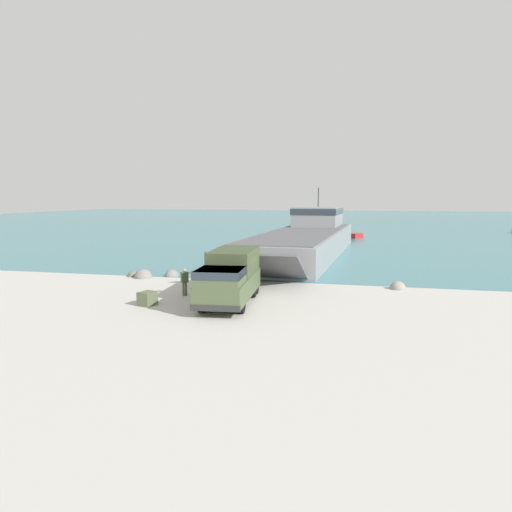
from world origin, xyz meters
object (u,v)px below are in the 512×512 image
object	(u,v)px
landing_craft	(306,237)
soldier_on_ramp	(185,280)
moored_boat_b	(342,234)
military_truck	(230,276)
moored_boat_a	(323,227)
cargo_crate	(147,299)

from	to	relation	value
landing_craft	soldier_on_ramp	xyz separation A→B (m)	(-4.12, -25.27, -0.77)
landing_craft	moored_boat_b	xyz separation A→B (m)	(2.28, 22.56, -1.29)
soldier_on_ramp	moored_boat_b	distance (m)	48.27
military_truck	soldier_on_ramp	bearing A→B (deg)	-116.94
landing_craft	moored_boat_b	world-z (taller)	landing_craft
moored_boat_a	moored_boat_b	world-z (taller)	moored_boat_a
military_truck	moored_boat_a	distance (m)	61.98
military_truck	soldier_on_ramp	world-z (taller)	military_truck
landing_craft	cargo_crate	distance (m)	28.94
moored_boat_b	cargo_crate	bearing A→B (deg)	18.59
soldier_on_ramp	moored_boat_b	bearing A→B (deg)	-56.13
moored_boat_a	military_truck	bearing A→B (deg)	88.26
military_truck	moored_boat_b	bearing A→B (deg)	170.80
military_truck	cargo_crate	world-z (taller)	military_truck
military_truck	cargo_crate	bearing A→B (deg)	-73.17
landing_craft	cargo_crate	world-z (taller)	landing_craft
landing_craft	moored_boat_b	bearing A→B (deg)	85.66
landing_craft	military_truck	xyz separation A→B (m)	(-0.71, -26.60, -0.18)
moored_boat_a	cargo_crate	bearing A→B (deg)	84.23
moored_boat_a	cargo_crate	world-z (taller)	moored_boat_a
soldier_on_ramp	moored_boat_a	xyz separation A→B (m)	(2.11, 60.64, -0.29)
moored_boat_a	landing_craft	bearing A→B (deg)	90.31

